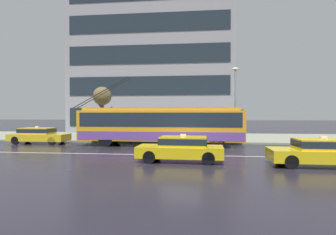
% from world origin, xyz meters
% --- Properties ---
extents(ground_plane, '(160.00, 160.00, 0.00)m').
position_xyz_m(ground_plane, '(0.00, 0.00, 0.00)').
color(ground_plane, '#24202B').
extents(sidewalk_slab, '(80.00, 10.00, 0.14)m').
position_xyz_m(sidewalk_slab, '(0.00, 10.02, 0.07)').
color(sidewalk_slab, gray).
rests_on(sidewalk_slab, ground_plane).
extents(lane_centre_line, '(72.00, 0.14, 0.01)m').
position_xyz_m(lane_centre_line, '(0.00, -1.20, 0.00)').
color(lane_centre_line, silver).
rests_on(lane_centre_line, ground_plane).
extents(trolleybus, '(12.90, 2.68, 5.17)m').
position_xyz_m(trolleybus, '(-1.77, 3.42, 1.57)').
color(trolleybus, orange).
rests_on(trolleybus, ground_plane).
extents(taxi_queued_behind_bus, '(4.63, 1.79, 1.39)m').
position_xyz_m(taxi_queued_behind_bus, '(-11.76, 3.70, 0.70)').
color(taxi_queued_behind_bus, yellow).
rests_on(taxi_queued_behind_bus, ground_plane).
extents(taxi_oncoming_near, '(4.36, 1.85, 1.39)m').
position_xyz_m(taxi_oncoming_near, '(0.20, -3.26, 0.70)').
color(taxi_oncoming_near, yellow).
rests_on(taxi_oncoming_near, ground_plane).
extents(taxi_oncoming_far, '(4.48, 1.85, 1.39)m').
position_xyz_m(taxi_oncoming_far, '(6.68, -3.81, 0.70)').
color(taxi_oncoming_far, yellow).
rests_on(taxi_oncoming_far, ground_plane).
extents(bus_shelter, '(4.19, 1.54, 2.44)m').
position_xyz_m(bus_shelter, '(-3.75, 7.35, 1.95)').
color(bus_shelter, gray).
rests_on(bus_shelter, sidewalk_slab).
extents(pedestrian_at_shelter, '(1.08, 1.08, 1.99)m').
position_xyz_m(pedestrian_at_shelter, '(-1.00, 7.65, 1.70)').
color(pedestrian_at_shelter, navy).
rests_on(pedestrian_at_shelter, sidewalk_slab).
extents(pedestrian_approaching_curb, '(1.31, 1.31, 2.06)m').
position_xyz_m(pedestrian_approaching_curb, '(0.04, 5.67, 1.75)').
color(pedestrian_approaching_curb, '#5C4651').
rests_on(pedestrian_approaching_curb, sidewalk_slab).
extents(pedestrian_walking_past, '(1.25, 1.25, 2.02)m').
position_xyz_m(pedestrian_walking_past, '(2.00, 5.65, 1.76)').
color(pedestrian_walking_past, '#595846').
rests_on(pedestrian_walking_past, sidewalk_slab).
extents(pedestrian_waiting_by_pole, '(1.47, 1.47, 1.95)m').
position_xyz_m(pedestrian_waiting_by_pole, '(-3.30, 5.79, 1.72)').
color(pedestrian_waiting_by_pole, navy).
rests_on(pedestrian_waiting_by_pole, sidewalk_slab).
extents(street_lamp, '(0.60, 0.32, 6.06)m').
position_xyz_m(street_lamp, '(4.03, 6.12, 3.77)').
color(street_lamp, gray).
rests_on(street_lamp, sidewalk_slab).
extents(street_tree_bare, '(1.82, 1.69, 4.70)m').
position_xyz_m(street_tree_bare, '(-7.74, 7.28, 3.86)').
color(street_tree_bare, brown).
rests_on(street_tree_bare, sidewalk_slab).
extents(office_tower_corner_left, '(20.06, 14.62, 22.04)m').
position_xyz_m(office_tower_corner_left, '(-4.80, 21.17, 11.03)').
color(office_tower_corner_left, '#93919A').
rests_on(office_tower_corner_left, ground_plane).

